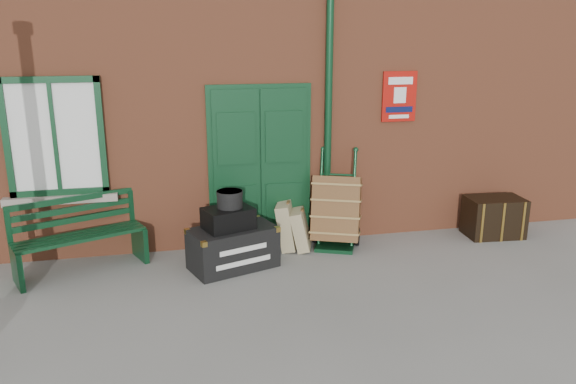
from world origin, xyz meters
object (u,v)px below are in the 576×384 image
object	(u,v)px
porter_trolley	(336,210)
dark_trunk	(494,217)
bench	(78,233)
houdini_trunk	(233,248)

from	to	relation	value
porter_trolley	dark_trunk	distance (m)	2.41
bench	dark_trunk	xyz separation A→B (m)	(5.82, 0.01, -0.20)
dark_trunk	houdini_trunk	bearing A→B (deg)	-170.31
dark_trunk	bench	bearing A→B (deg)	-175.38
porter_trolley	dark_trunk	size ratio (longest dim) A/B	1.67
bench	dark_trunk	size ratio (longest dim) A/B	2.02
bench	houdini_trunk	world-z (taller)	bench
houdini_trunk	dark_trunk	bearing A→B (deg)	-13.89
houdini_trunk	dark_trunk	size ratio (longest dim) A/B	1.32
houdini_trunk	dark_trunk	world-z (taller)	dark_trunk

